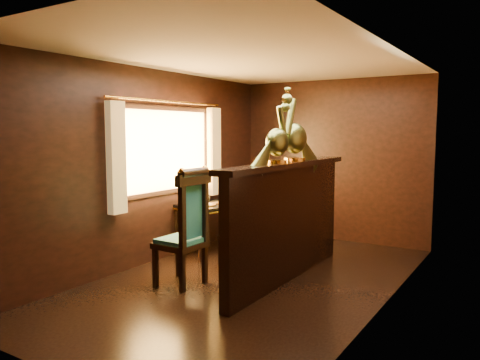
{
  "coord_description": "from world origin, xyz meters",
  "views": [
    {
      "loc": [
        2.68,
        -4.45,
        1.71
      ],
      "look_at": [
        -0.29,
        0.24,
        1.12
      ],
      "focal_mm": 35.0,
      "sensor_mm": 36.0,
      "label": 1
    }
  ],
  "objects_px": {
    "dining_table": "(219,208)",
    "peacock_right": "(295,125)",
    "chair_right": "(249,220)",
    "peacock_left": "(277,130)",
    "chair_left": "(188,224)"
  },
  "relations": [
    {
      "from": "dining_table",
      "to": "peacock_right",
      "type": "height_order",
      "value": "peacock_right"
    },
    {
      "from": "chair_right",
      "to": "peacock_right",
      "type": "height_order",
      "value": "peacock_right"
    },
    {
      "from": "chair_right",
      "to": "peacock_left",
      "type": "xyz_separation_m",
      "value": [
        0.52,
        -0.29,
        1.08
      ]
    },
    {
      "from": "dining_table",
      "to": "peacock_right",
      "type": "bearing_deg",
      "value": 0.62
    },
    {
      "from": "chair_right",
      "to": "peacock_right",
      "type": "bearing_deg",
      "value": 19.95
    },
    {
      "from": "dining_table",
      "to": "peacock_right",
      "type": "distance_m",
      "value": 1.84
    },
    {
      "from": "peacock_right",
      "to": "chair_left",
      "type": "bearing_deg",
      "value": -130.06
    },
    {
      "from": "dining_table",
      "to": "chair_left",
      "type": "relative_size",
      "value": 1.02
    },
    {
      "from": "chair_left",
      "to": "chair_right",
      "type": "height_order",
      "value": "chair_left"
    },
    {
      "from": "peacock_left",
      "to": "chair_right",
      "type": "bearing_deg",
      "value": 151.46
    },
    {
      "from": "peacock_left",
      "to": "peacock_right",
      "type": "relative_size",
      "value": 0.87
    },
    {
      "from": "dining_table",
      "to": "chair_left",
      "type": "height_order",
      "value": "chair_left"
    },
    {
      "from": "chair_left",
      "to": "chair_right",
      "type": "bearing_deg",
      "value": 72.12
    },
    {
      "from": "chair_right",
      "to": "peacock_left",
      "type": "bearing_deg",
      "value": -24.55
    },
    {
      "from": "peacock_right",
      "to": "chair_right",
      "type": "bearing_deg",
      "value": -164.04
    }
  ]
}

